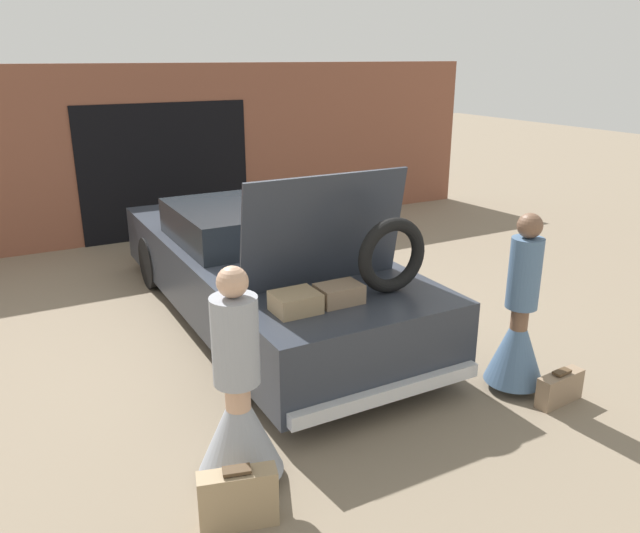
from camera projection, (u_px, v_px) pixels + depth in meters
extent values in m
plane|color=#7F705B|center=(263.00, 315.00, 7.37)|extent=(40.00, 40.00, 0.00)
cube|color=brown|center=(164.00, 153.00, 10.22)|extent=(12.00, 0.12, 2.80)
cube|color=black|center=(166.00, 171.00, 10.25)|extent=(2.80, 0.02, 2.20)
cube|color=#2D333D|center=(262.00, 273.00, 7.20)|extent=(1.93, 5.09, 0.70)
cube|color=#1E2328|center=(250.00, 221.00, 7.27)|extent=(1.69, 1.63, 0.40)
cylinder|color=black|center=(152.00, 263.00, 8.17)|extent=(0.18, 0.68, 0.68)
cylinder|color=black|center=(276.00, 244.00, 8.97)|extent=(0.18, 0.68, 0.68)
cylinder|color=black|center=(239.00, 359.00, 5.58)|extent=(0.18, 0.68, 0.68)
cylinder|color=black|center=(402.00, 320.00, 6.39)|extent=(0.18, 0.68, 0.68)
cube|color=silver|center=(389.00, 393.00, 5.13)|extent=(1.83, 0.10, 0.12)
cube|color=#2D333D|center=(325.00, 230.00, 5.67)|extent=(1.64, 0.22, 1.06)
cube|color=#9E8460|center=(295.00, 302.00, 5.20)|extent=(0.38, 0.32, 0.17)
cube|color=#8C7259|center=(339.00, 294.00, 5.39)|extent=(0.39, 0.27, 0.17)
torus|color=black|center=(392.00, 255.00, 5.55)|extent=(0.69, 0.12, 0.69)
cylinder|color=tan|center=(240.00, 431.00, 4.40)|extent=(0.18, 0.18, 0.79)
cone|color=#9399A3|center=(239.00, 427.00, 4.39)|extent=(0.61, 0.61, 0.71)
cylinder|color=#9399A3|center=(235.00, 341.00, 4.18)|extent=(0.32, 0.32, 0.63)
sphere|color=tan|center=(232.00, 282.00, 4.04)|extent=(0.21, 0.21, 0.21)
cylinder|color=brown|center=(516.00, 348.00, 5.64)|extent=(0.15, 0.15, 0.80)
cone|color=slate|center=(517.00, 344.00, 5.63)|extent=(0.53, 0.53, 0.72)
cylinder|color=slate|center=(525.00, 273.00, 5.41)|extent=(0.28, 0.28, 0.64)
sphere|color=brown|center=(530.00, 226.00, 5.27)|extent=(0.22, 0.22, 0.22)
cube|color=#9E8460|center=(238.00, 499.00, 4.02)|extent=(0.53, 0.28, 0.40)
cube|color=#4C3823|center=(237.00, 470.00, 3.95)|extent=(0.20, 0.13, 0.02)
cube|color=#8C7259|center=(560.00, 388.00, 5.47)|extent=(0.49, 0.18, 0.28)
cube|color=#4C3823|center=(562.00, 372.00, 5.42)|extent=(0.18, 0.10, 0.02)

